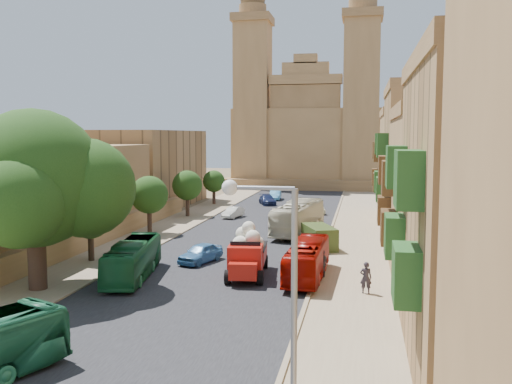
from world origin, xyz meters
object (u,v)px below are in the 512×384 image
(street_tree_a, at_px, (90,218))
(car_dkblue, at_px, (267,200))
(pedestrian_a, at_px, (366,278))
(red_truck, at_px, (247,253))
(bus_red_east, at_px, (307,260))
(car_blue_a, at_px, (201,253))
(street_tree_b, at_px, (149,195))
(olive_pickup, at_px, (319,237))
(bus_cream_east, at_px, (298,218))
(church, at_px, (308,134))
(bus_green_north, at_px, (133,259))
(streetlamp, at_px, (277,289))
(pedestrian_c, at_px, (323,264))
(car_cream, at_px, (299,231))
(street_tree_c, at_px, (187,186))
(car_white_a, at_px, (233,212))
(car_blue_b, at_px, (275,195))
(car_white_b, at_px, (319,209))
(ficus_tree, at_px, (36,183))
(street_tree_d, at_px, (214,181))

(street_tree_a, distance_m, car_dkblue, 37.42)
(pedestrian_a, bearing_deg, red_truck, -22.14)
(bus_red_east, xyz_separation_m, car_blue_a, (-8.22, 3.23, -0.52))
(street_tree_b, bearing_deg, olive_pickup, -13.63)
(street_tree_a, relative_size, bus_cream_east, 0.43)
(church, bearing_deg, bus_cream_east, -85.60)
(car_blue_a, bearing_deg, bus_green_north, -102.18)
(streetlamp, height_order, car_blue_a, streetlamp)
(church, height_order, car_dkblue, church)
(streetlamp, relative_size, olive_pickup, 1.68)
(pedestrian_a, xyz_separation_m, pedestrian_c, (-2.79, 3.31, -0.02))
(car_cream, relative_size, pedestrian_a, 2.64)
(church, xyz_separation_m, car_cream, (4.35, -54.63, -8.81))
(street_tree_a, relative_size, pedestrian_c, 2.56)
(olive_pickup, bearing_deg, car_cream, 118.32)
(street_tree_c, xyz_separation_m, bus_green_north, (5.19, -28.39, -2.33))
(car_white_a, xyz_separation_m, pedestrian_a, (14.77, -28.96, 0.35))
(church, distance_m, car_blue_b, 25.84)
(car_white_b, bearing_deg, bus_green_north, 61.71)
(car_blue_a, height_order, car_dkblue, car_blue_a)
(car_blue_b, bearing_deg, street_tree_c, -116.28)
(ficus_tree, relative_size, bus_cream_east, 0.99)
(street_tree_a, xyz_separation_m, street_tree_d, (0.00, 36.00, -0.13))
(bus_cream_east, bearing_deg, olive_pickup, 118.97)
(olive_pickup, relative_size, car_cream, 0.96)
(street_tree_a, xyz_separation_m, car_blue_b, (7.52, 42.44, -2.52))
(car_dkblue, bearing_deg, red_truck, -102.55)
(bus_red_east, height_order, car_blue_a, bus_red_east)
(street_tree_a, distance_m, car_cream, 18.87)
(red_truck, bearing_deg, olive_pickup, 68.92)
(car_white_b, distance_m, pedestrian_c, 30.94)
(ficus_tree, relative_size, car_cream, 2.17)
(streetlamp, distance_m, car_blue_b, 67.37)
(street_tree_a, distance_m, car_blue_b, 43.18)
(church, height_order, pedestrian_c, church)
(church, relative_size, bus_green_north, 4.03)
(street_tree_a, height_order, car_white_b, street_tree_a)
(bus_green_north, bearing_deg, car_dkblue, 77.26)
(car_white_b, relative_size, pedestrian_c, 1.74)
(street_tree_d, xyz_separation_m, car_white_a, (5.52, -12.32, -2.48))
(bus_cream_east, height_order, pedestrian_c, bus_cream_east)
(car_white_b, bearing_deg, street_tree_b, 36.53)
(street_tree_c, bearing_deg, pedestrian_c, -56.02)
(car_cream, distance_m, car_white_b, 16.89)
(car_blue_a, height_order, car_white_b, car_blue_a)
(bus_cream_east, bearing_deg, car_white_a, -38.50)
(street_tree_a, bearing_deg, streetlamp, -53.56)
(car_dkblue, distance_m, pedestrian_a, 43.84)
(street_tree_c, distance_m, bus_green_north, 28.95)
(streetlamp, xyz_separation_m, bus_red_east, (-1.22, 21.66, -3.97))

